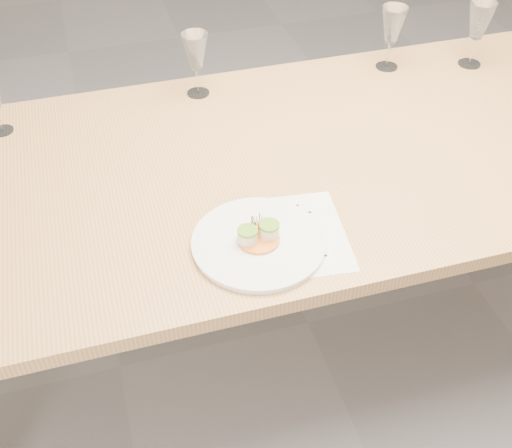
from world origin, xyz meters
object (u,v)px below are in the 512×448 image
object	(u,v)px
wine_glass_2	(393,26)
dinner_plate	(259,242)
wine_glass_3	(479,22)
dining_table	(321,169)
recipe_sheet	(297,234)
wine_glass_1	(196,53)

from	to	relation	value
wine_glass_2	dinner_plate	bearing A→B (deg)	-133.01
dinner_plate	wine_glass_3	distance (m)	1.13
dinner_plate	wine_glass_3	world-z (taller)	wine_glass_3
dining_table	wine_glass_2	distance (m)	0.57
dinner_plate	wine_glass_2	bearing A→B (deg)	46.99
dining_table	recipe_sheet	world-z (taller)	recipe_sheet
dinner_plate	wine_glass_3	bearing A→B (deg)	34.59
recipe_sheet	dining_table	bearing A→B (deg)	66.08
dining_table	wine_glass_2	world-z (taller)	wine_glass_2
recipe_sheet	wine_glass_2	xyz separation A→B (m)	(0.55, 0.69, 0.14)
wine_glass_1	dinner_plate	bearing A→B (deg)	-91.13
recipe_sheet	wine_glass_3	distance (m)	1.05
wine_glass_2	wine_glass_1	bearing A→B (deg)	179.06
dinner_plate	wine_glass_2	world-z (taller)	wine_glass_2
dining_table	wine_glass_1	size ratio (longest dim) A/B	12.10
wine_glass_1	wine_glass_3	world-z (taller)	wine_glass_3
wine_glass_1	wine_glass_2	bearing A→B (deg)	-0.94
wine_glass_1	wine_glass_2	xyz separation A→B (m)	(0.64, -0.01, 0.01)
dinner_plate	wine_glass_2	distance (m)	0.96
dinner_plate	wine_glass_1	size ratio (longest dim) A/B	1.58
wine_glass_3	recipe_sheet	bearing A→B (deg)	-142.76
wine_glass_2	wine_glass_3	size ratio (longest dim) A/B	0.96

